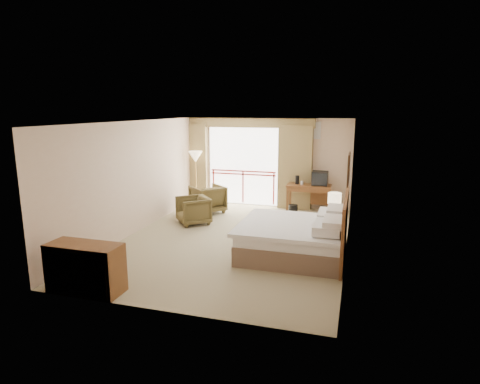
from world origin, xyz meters
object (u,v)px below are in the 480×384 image
(dresser, at_px, (85,268))
(nightstand, at_px, (333,228))
(table_lamp, at_px, (335,199))
(wastebasket, at_px, (293,210))
(floor_lamp, at_px, (196,159))
(bed, at_px, (296,238))
(armchair_near, at_px, (194,223))
(tv, at_px, (320,178))
(armchair_far, at_px, (208,212))
(desk, at_px, (309,190))
(side_table, at_px, (190,204))

(dresser, bearing_deg, nightstand, 41.70)
(table_lamp, distance_m, wastebasket, 2.27)
(floor_lamp, bearing_deg, bed, -43.90)
(nightstand, bearing_deg, bed, -118.43)
(bed, distance_m, dresser, 4.06)
(nightstand, height_order, table_lamp, table_lamp)
(bed, relative_size, table_lamp, 3.98)
(armchair_near, bearing_deg, tv, 83.09)
(wastebasket, distance_m, armchair_far, 2.48)
(desk, relative_size, tv, 2.79)
(table_lamp, relative_size, tv, 1.19)
(bed, distance_m, table_lamp, 1.59)
(floor_lamp, bearing_deg, table_lamp, -26.97)
(nightstand, height_order, side_table, side_table)
(nightstand, relative_size, wastebasket, 1.69)
(tv, bearing_deg, table_lamp, -93.69)
(nightstand, xyz_separation_m, side_table, (-3.94, 0.82, 0.10))
(armchair_far, bearing_deg, dresser, 40.72)
(bed, relative_size, wastebasket, 6.69)
(nightstand, relative_size, armchair_far, 0.62)
(desk, bearing_deg, tv, -7.60)
(armchair_near, height_order, dresser, dresser)
(nightstand, relative_size, dresser, 0.43)
(bed, xyz_separation_m, armchair_far, (-2.99, 2.75, -0.38))
(nightstand, relative_size, desk, 0.43)
(floor_lamp, bearing_deg, desk, 1.72)
(bed, relative_size, armchair_near, 2.69)
(dresser, bearing_deg, side_table, 87.64)
(wastebasket, xyz_separation_m, dresser, (-2.53, -5.73, 0.25))
(wastebasket, bearing_deg, tv, 37.90)
(floor_lamp, bearing_deg, armchair_near, -69.55)
(side_table, relative_size, floor_lamp, 0.32)
(bed, bearing_deg, desk, 92.69)
(bed, bearing_deg, floor_lamp, 136.10)
(nightstand, height_order, dresser, dresser)
(armchair_near, bearing_deg, bed, 21.69)
(table_lamp, bearing_deg, wastebasket, 124.81)
(wastebasket, bearing_deg, desk, 57.88)
(desk, distance_m, dresser, 6.94)
(floor_lamp, height_order, dresser, floor_lamp)
(desk, xyz_separation_m, side_table, (-3.09, -1.55, -0.27))
(nightstand, xyz_separation_m, desk, (-0.85, 2.37, 0.37))
(armchair_near, bearing_deg, nightstand, 45.14)
(desk, xyz_separation_m, floor_lamp, (-3.50, -0.10, 0.81))
(armchair_near, relative_size, dresser, 0.64)
(desk, bearing_deg, armchair_far, -158.59)
(desk, bearing_deg, nightstand, -66.30)
(table_lamp, height_order, desk, table_lamp)
(bed, xyz_separation_m, desk, (-0.17, 3.64, 0.26))
(bed, height_order, floor_lamp, floor_lamp)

